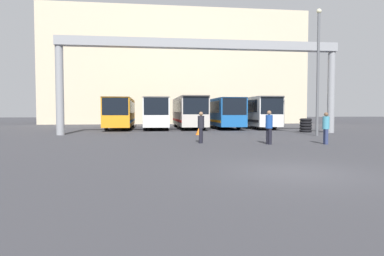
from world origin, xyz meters
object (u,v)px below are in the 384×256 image
pedestrian_near_center (326,127)px  lamp_post (318,68)px  bus_slot_2 (189,111)px  traffic_cone (199,131)px  pedestrian_mid_left (201,127)px  bus_slot_0 (121,111)px  bus_slot_3 (221,111)px  tire_stack (306,125)px  bus_slot_1 (155,111)px  bus_slot_4 (255,111)px  pedestrian_mid_right (269,126)px

pedestrian_near_center → lamp_post: lamp_post is taller
bus_slot_2 → traffic_cone: 10.69m
pedestrian_mid_left → lamp_post: (9.45, 4.74, 4.07)m
bus_slot_0 → pedestrian_mid_left: (5.85, -17.59, -0.85)m
bus_slot_3 → pedestrian_mid_left: 18.28m
tire_stack → bus_slot_0: bearing=152.8°
bus_slot_1 → bus_slot_4: 10.80m
bus_slot_4 → pedestrian_near_center: size_ratio=5.77×
bus_slot_1 → traffic_cone: bearing=-73.0°
lamp_post → pedestrian_mid_left: bearing=-153.3°
bus_slot_4 → pedestrian_near_center: 18.29m
bus_slot_1 → traffic_cone: size_ratio=19.86×
bus_slot_4 → pedestrian_mid_right: bus_slot_4 is taller
bus_slot_0 → pedestrian_mid_left: 18.56m
bus_slot_3 → bus_slot_4: bus_slot_4 is taller
bus_slot_1 → bus_slot_3: size_ratio=0.91×
bus_slot_1 → bus_slot_3: (7.20, 0.51, -0.01)m
pedestrian_mid_right → tire_stack: size_ratio=1.55×
bus_slot_1 → bus_slot_3: bearing=4.1°
bus_slot_0 → pedestrian_mid_right: bus_slot_0 is taller
bus_slot_2 → traffic_cone: size_ratio=20.92×
bus_slot_4 → pedestrian_mid_left: (-8.54, -16.67, -0.94)m
bus_slot_2 → lamp_post: size_ratio=1.24×
traffic_cone → lamp_post: 10.00m
bus_slot_0 → bus_slot_2: size_ratio=1.04×
bus_slot_3 → traffic_cone: size_ratio=21.72×
pedestrian_near_center → traffic_cone: (-5.84, 8.30, -0.66)m
traffic_cone → bus_slot_3: bearing=69.3°
lamp_post → bus_slot_0: bearing=140.0°
pedestrian_mid_right → tire_stack: (7.07, 10.25, -0.38)m
pedestrian_mid_left → lamp_post: bearing=136.3°
bus_slot_0 → lamp_post: bearing=-40.0°
bus_slot_3 → bus_slot_4: 3.71m
bus_slot_2 → tire_stack: bearing=-41.6°
bus_slot_0 → pedestrian_near_center: 22.87m
traffic_cone → pedestrian_mid_left: bearing=-97.4°
pedestrian_mid_left → tire_stack: (10.66, 9.08, -0.35)m
pedestrian_mid_right → bus_slot_4: bearing=144.5°
bus_slot_2 → bus_slot_4: bus_slot_2 is taller
traffic_cone → tire_stack: 10.04m
bus_slot_2 → pedestrian_near_center: size_ratio=6.55×
bus_slot_3 → pedestrian_mid_left: (-4.94, -17.58, -0.86)m
pedestrian_mid_right → pedestrian_near_center: (3.13, -0.34, -0.05)m
bus_slot_1 → pedestrian_near_center: size_ratio=6.22×
bus_slot_2 → lamp_post: (8.10, -12.61, 3.12)m
bus_slot_0 → pedestrian_near_center: (12.57, -19.09, -0.87)m
pedestrian_mid_right → lamp_post: lamp_post is taller
bus_slot_2 → pedestrian_mid_right: 18.68m
bus_slot_0 → bus_slot_4: bus_slot_4 is taller
bus_slot_0 → traffic_cone: bearing=-58.0°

